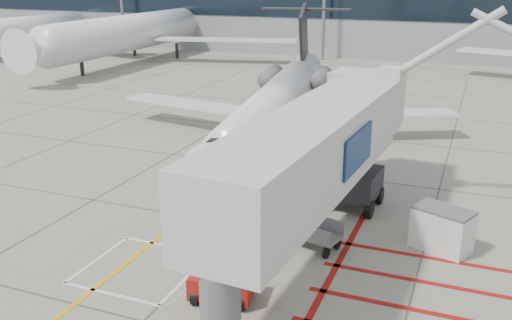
% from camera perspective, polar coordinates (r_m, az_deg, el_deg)
% --- Properties ---
extents(ground_plane, '(260.00, 260.00, 0.00)m').
position_cam_1_polar(ground_plane, '(22.73, -5.72, -10.49)').
color(ground_plane, gray).
rests_on(ground_plane, ground).
extents(regional_jet, '(29.01, 34.40, 8.14)m').
position_cam_1_polar(regional_jet, '(35.04, 1.04, 7.12)').
color(regional_jet, silver).
rests_on(regional_jet, ground_plane).
extents(jet_bridge, '(10.83, 20.68, 8.04)m').
position_cam_1_polar(jet_bridge, '(21.23, 5.33, -0.73)').
color(jet_bridge, beige).
rests_on(jet_bridge, ground_plane).
extents(pushback_tug, '(2.34, 1.67, 1.25)m').
position_cam_1_polar(pushback_tug, '(20.30, -3.44, -12.21)').
color(pushback_tug, '#A91610').
rests_on(pushback_tug, ground_plane).
extents(baggage_cart, '(2.26, 1.70, 1.28)m').
position_cam_1_polar(baggage_cart, '(23.78, 5.93, -7.39)').
color(baggage_cart, slate).
rests_on(baggage_cart, ground_plane).
extents(ground_power_unit, '(2.61, 2.10, 1.80)m').
position_cam_1_polar(ground_power_unit, '(24.67, 18.10, -6.61)').
color(ground_power_unit, white).
rests_on(ground_power_unit, ground_plane).
extents(cone_nose, '(0.38, 0.38, 0.53)m').
position_cam_1_polar(cone_nose, '(29.74, -5.98, -2.73)').
color(cone_nose, red).
rests_on(cone_nose, ground_plane).
extents(cone_side, '(0.35, 0.35, 0.48)m').
position_cam_1_polar(cone_side, '(28.82, 9.36, -3.65)').
color(cone_side, orange).
rests_on(cone_side, ground_plane).
extents(terminal_building, '(180.00, 28.00, 14.00)m').
position_cam_1_polar(terminal_building, '(87.64, 22.92, 14.49)').
color(terminal_building, gray).
rests_on(terminal_building, ground_plane).
extents(bg_aircraft_a, '(33.09, 36.77, 11.03)m').
position_cam_1_polar(bg_aircraft_a, '(86.99, -21.76, 13.62)').
color(bg_aircraft_a, silver).
rests_on(bg_aircraft_a, ground_plane).
extents(bg_aircraft_b, '(39.07, 43.41, 13.02)m').
position_cam_1_polar(bg_aircraft_b, '(75.55, -11.15, 14.76)').
color(bg_aircraft_b, silver).
rests_on(bg_aircraft_b, ground_plane).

